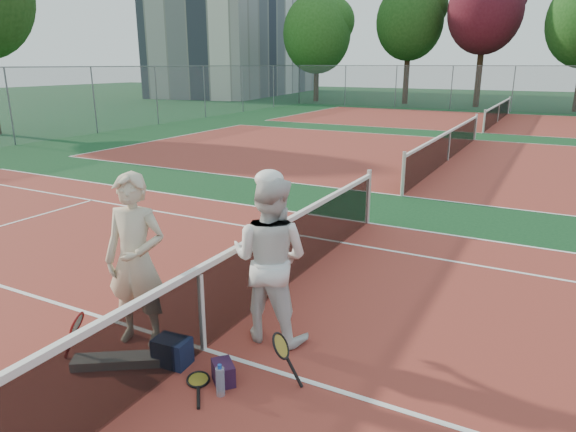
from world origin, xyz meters
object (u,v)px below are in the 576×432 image
Objects in this scene: racket_red at (79,337)px; racket_spare at (198,380)px; player_a at (136,260)px; net_main at (202,309)px; apartment_block at (240,20)px; racket_black_held at (281,359)px; sports_bag_navy at (172,351)px; player_b at (270,259)px; sports_bag_purple at (223,373)px; water_bottle at (220,382)px.

racket_spare is at bearing -9.05° from racket_red.
net_main is at bearing -3.03° from player_a.
racket_red is (26.94, -44.80, -7.22)m from apartment_block.
racket_black_held is 0.90× the size of racket_spare.
racket_red is 1.47× the size of sports_bag_navy.
net_main is 28.82× the size of sports_bag_navy.
net_main is 19.57× the size of racket_red.
racket_black_held reaches higher than racket_spare.
sports_bag_purple is (0.05, -1.04, -0.87)m from player_b.
apartment_block is 40.75× the size of racket_black_held.
apartment_block reaches higher than sports_bag_navy.
sports_bag_purple is at bearing -106.09° from racket_spare.
racket_spare is at bearing -57.54° from apartment_block.
apartment_block is at bearing -62.18° from racket_black_held.
water_bottle is (0.78, -0.21, -0.00)m from sports_bag_navy.
apartment_block is 79.24× the size of sports_bag_purple.
sports_bag_purple is at bearing -7.43° from racket_red.
racket_black_held is 1.23m from sports_bag_navy.
sports_bag_navy is 1.27× the size of water_bottle.
player_a is at bearing -4.79° from racket_black_held.
racket_red is 1.68m from sports_bag_purple.
water_bottle is at bearing -62.85° from sports_bag_purple.
net_main is 1.12m from racket_black_held.
sports_bag_navy is at bearing -34.56° from player_a.
racket_red reaches higher than water_bottle.
net_main is at bearing -6.16° from racket_spare.
apartment_block is at bearing -60.67° from player_b.
racket_black_held is (29.08, -44.14, -7.23)m from apartment_block.
player_b is 1.49m from water_bottle.
racket_black_held is 1.42× the size of sports_bag_navy.
player_a is 3.57× the size of racket_red.
net_main reaches higher than racket_spare.
player_b is at bearing 92.48° from sports_bag_purple.
player_a is 1.98m from racket_black_held.
racket_spare is (-0.20, -1.14, -0.96)m from player_b.
player_b reaches higher than racket_red.
racket_spare is 0.38m from water_bottle.
water_bottle is at bearing -32.19° from player_a.
player_a is 1.71m from water_bottle.
sports_bag_purple is at bearing -57.25° from apartment_block.
player_a is 3.34× the size of racket_spare.
racket_black_held is at bearing 47.67° from water_bottle.
apartment_block reaches higher than sports_bag_purple.
racket_red is at bearing 63.67° from racket_spare.
player_a reaches higher than water_bottle.
water_bottle is at bearing -14.06° from racket_red.
racket_black_held is 0.89m from racket_spare.
racket_red is 2.02× the size of sports_bag_purple.
net_main is 5.61× the size of player_b.
apartment_block is 53.29m from racket_spare.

